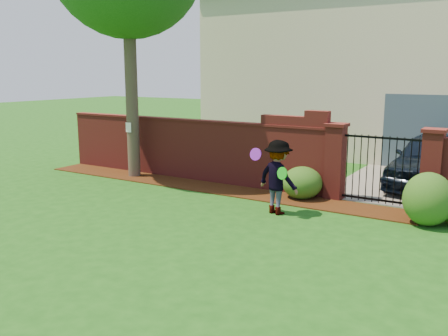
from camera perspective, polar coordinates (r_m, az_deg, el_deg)
The scene contains 15 objects.
ground at distance 10.14m, azimuth -8.10°, elevation -6.71°, with size 80.00×80.00×0.01m, color #1A5114.
mulch_bed at distance 13.26m, azimuth -2.05°, elevation -2.24°, with size 11.10×1.08×0.03m, color #321809.
brick_wall at distance 14.21m, azimuth -4.16°, elevation 2.40°, with size 8.70×0.31×2.16m.
pillar_left at distance 12.19m, azimuth 12.91°, elevation 0.82°, with size 0.50×0.50×1.88m.
pillar_right at distance 11.69m, azimuth 23.15°, elevation -0.24°, with size 0.50×0.50×1.88m.
iron_gate at distance 11.91m, azimuth 17.89°, elevation -0.18°, with size 1.78×0.03×1.60m.
driveway at distance 15.92m, azimuth 21.21°, elevation -0.76°, with size 3.20×8.00×0.01m, color slate.
house at distance 20.07m, azimuth 16.91°, elevation 10.91°, with size 12.40×6.40×6.30m.
car at distance 14.15m, azimuth 23.09°, elevation 0.74°, with size 1.76×4.37×1.49m, color black.
paper_notice at distance 14.53m, azimuth -11.14°, elevation 4.69°, with size 0.20×0.01×0.28m, color white.
shrub_left at distance 12.15m, azimuth 9.14°, elevation -1.73°, with size 0.99×0.99×0.81m, color #1D5218.
shrub_middle at distance 10.73m, azimuth 22.81°, elevation -3.39°, with size 1.01×1.01×1.11m, color #1D5218.
man at distance 10.71m, azimuth 6.20°, elevation -1.10°, with size 1.06×0.61×1.65m, color gray.
frisbee_purple at distance 10.68m, azimuth 3.73°, elevation 1.62°, with size 0.28×0.28×0.03m, color purple.
frisbee_green at distance 10.38m, azimuth 6.84°, elevation -0.62°, with size 0.27×0.27×0.02m, color #17AD18.
Camera 1 is at (6.22, -7.38, 3.09)m, focal length 39.00 mm.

